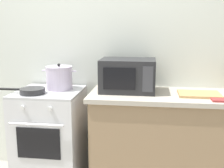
% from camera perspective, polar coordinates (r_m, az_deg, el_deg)
% --- Properties ---
extents(back_wall, '(4.40, 0.10, 2.50)m').
position_cam_1_polar(back_wall, '(2.91, 1.93, 6.25)').
color(back_wall, silver).
rests_on(back_wall, ground_plane).
extents(lower_cabinet_right, '(1.64, 0.56, 0.88)m').
position_cam_1_polar(lower_cabinet_right, '(2.77, 13.76, -11.71)').
color(lower_cabinet_right, '#8C7051').
rests_on(lower_cabinet_right, ground_plane).
extents(countertop_right, '(1.70, 0.60, 0.04)m').
position_cam_1_polar(countertop_right, '(2.63, 14.24, -2.43)').
color(countertop_right, '#ADA393').
rests_on(countertop_right, lower_cabinet_right).
extents(stove, '(0.60, 0.64, 0.92)m').
position_cam_1_polar(stove, '(2.88, -12.13, -10.25)').
color(stove, silver).
rests_on(stove, ground_plane).
extents(stock_pot, '(0.34, 0.25, 0.25)m').
position_cam_1_polar(stock_pot, '(2.77, -10.46, 1.23)').
color(stock_pot, silver).
rests_on(stock_pot, stove).
extents(frying_pan, '(0.42, 0.22, 0.05)m').
position_cam_1_polar(frying_pan, '(2.66, -15.73, -1.33)').
color(frying_pan, '#28282B').
rests_on(frying_pan, stove).
extents(microwave, '(0.50, 0.37, 0.30)m').
position_cam_1_polar(microwave, '(2.64, 3.18, 1.75)').
color(microwave, '#232326').
rests_on(microwave, countertop_right).
extents(cutting_board, '(0.36, 0.26, 0.02)m').
position_cam_1_polar(cutting_board, '(2.62, 17.00, -1.95)').
color(cutting_board, tan).
rests_on(cutting_board, countertop_right).
extents(oven_mitt, '(0.18, 0.14, 0.02)m').
position_cam_1_polar(oven_mitt, '(2.50, 21.20, -2.92)').
color(oven_mitt, '#993333').
rests_on(oven_mitt, countertop_right).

